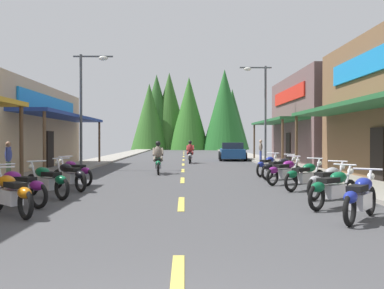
{
  "coord_description": "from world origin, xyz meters",
  "views": [
    {
      "loc": [
        0.08,
        -2.89,
        1.65
      ],
      "look_at": [
        0.49,
        20.44,
        1.37
      ],
      "focal_mm": 40.5,
      "sensor_mm": 36.0,
      "label": 1
    }
  ],
  "objects_px": {
    "motorcycle_parked_left_1": "(18,187)",
    "rider_cruising_trailing": "(190,154)",
    "motorcycle_parked_right_3": "(305,175)",
    "motorcycle_parked_right_4": "(285,171)",
    "pedestrian_by_shop": "(8,159)",
    "streetlamp_left": "(87,95)",
    "pedestrian_browsing": "(261,149)",
    "motorcycle_parked_right_5": "(280,168)",
    "motorcycle_parked_left_4": "(74,172)",
    "motorcycle_parked_left_2": "(47,181)",
    "motorcycle_parked_right_6": "(268,165)",
    "motorcycle_parked_left_3": "(69,175)",
    "motorcycle_parked_right_0": "(360,197)",
    "motorcycle_parked_right_1": "(333,188)",
    "streetlamp_right": "(261,101)",
    "rider_cruising_lead": "(158,160)",
    "motorcycle_parked_right_2": "(328,181)",
    "parked_car_curbside": "(232,152)",
    "motorcycle_parked_left_0": "(11,193)"
  },
  "relations": [
    {
      "from": "pedestrian_by_shop",
      "to": "rider_cruising_trailing",
      "type": "bearing_deg",
      "value": -127.12
    },
    {
      "from": "streetlamp_left",
      "to": "rider_cruising_trailing",
      "type": "bearing_deg",
      "value": 49.99
    },
    {
      "from": "motorcycle_parked_right_0",
      "to": "motorcycle_parked_left_4",
      "type": "xyz_separation_m",
      "value": [
        -7.54,
        6.97,
        0.0
      ]
    },
    {
      "from": "streetlamp_right",
      "to": "parked_car_curbside",
      "type": "bearing_deg",
      "value": 103.41
    },
    {
      "from": "motorcycle_parked_right_1",
      "to": "motorcycle_parked_right_5",
      "type": "height_order",
      "value": "same"
    },
    {
      "from": "motorcycle_parked_left_1",
      "to": "motorcycle_parked_left_3",
      "type": "relative_size",
      "value": 1.15
    },
    {
      "from": "motorcycle_parked_right_0",
      "to": "motorcycle_parked_right_4",
      "type": "relative_size",
      "value": 1.04
    },
    {
      "from": "motorcycle_parked_right_2",
      "to": "motorcycle_parked_left_2",
      "type": "distance_m",
      "value": 7.89
    },
    {
      "from": "motorcycle_parked_right_5",
      "to": "parked_car_curbside",
      "type": "height_order",
      "value": "parked_car_curbside"
    },
    {
      "from": "motorcycle_parked_right_3",
      "to": "motorcycle_parked_right_4",
      "type": "bearing_deg",
      "value": 58.25
    },
    {
      "from": "rider_cruising_trailing",
      "to": "pedestrian_by_shop",
      "type": "distance_m",
      "value": 14.93
    },
    {
      "from": "motorcycle_parked_right_0",
      "to": "motorcycle_parked_left_0",
      "type": "relative_size",
      "value": 1.09
    },
    {
      "from": "streetlamp_left",
      "to": "motorcycle_parked_right_4",
      "type": "bearing_deg",
      "value": -39.55
    },
    {
      "from": "motorcycle_parked_left_1",
      "to": "rider_cruising_trailing",
      "type": "xyz_separation_m",
      "value": [
        4.47,
        19.06,
        0.17
      ]
    },
    {
      "from": "motorcycle_parked_right_1",
      "to": "motorcycle_parked_left_2",
      "type": "relative_size",
      "value": 1.0
    },
    {
      "from": "streetlamp_left",
      "to": "motorcycle_parked_left_1",
      "type": "xyz_separation_m",
      "value": [
        1.11,
        -12.42,
        -3.53
      ]
    },
    {
      "from": "pedestrian_by_shop",
      "to": "motorcycle_parked_right_5",
      "type": "bearing_deg",
      "value": 176.94
    },
    {
      "from": "streetlamp_right",
      "to": "motorcycle_parked_left_3",
      "type": "distance_m",
      "value": 17.28
    },
    {
      "from": "motorcycle_parked_left_1",
      "to": "pedestrian_browsing",
      "type": "xyz_separation_m",
      "value": [
        9.53,
        20.17,
        0.44
      ]
    },
    {
      "from": "motorcycle_parked_right_2",
      "to": "motorcycle_parked_left_4",
      "type": "distance_m",
      "value": 8.78
    },
    {
      "from": "motorcycle_parked_right_1",
      "to": "rider_cruising_lead",
      "type": "distance_m",
      "value": 11.39
    },
    {
      "from": "motorcycle_parked_left_3",
      "to": "motorcycle_parked_right_6",
      "type": "bearing_deg",
      "value": -97.96
    },
    {
      "from": "motorcycle_parked_right_5",
      "to": "motorcycle_parked_left_3",
      "type": "relative_size",
      "value": 1.14
    },
    {
      "from": "motorcycle_parked_right_2",
      "to": "pedestrian_by_shop",
      "type": "bearing_deg",
      "value": 114.89
    },
    {
      "from": "streetlamp_right",
      "to": "motorcycle_parked_right_4",
      "type": "bearing_deg",
      "value": -96.09
    },
    {
      "from": "motorcycle_parked_right_3",
      "to": "parked_car_curbside",
      "type": "bearing_deg",
      "value": 51.85
    },
    {
      "from": "streetlamp_left",
      "to": "pedestrian_browsing",
      "type": "bearing_deg",
      "value": 36.06
    },
    {
      "from": "motorcycle_parked_left_4",
      "to": "motorcycle_parked_left_1",
      "type": "bearing_deg",
      "value": 129.43
    },
    {
      "from": "motorcycle_parked_right_6",
      "to": "motorcycle_parked_right_3",
      "type": "bearing_deg",
      "value": -141.02
    },
    {
      "from": "motorcycle_parked_right_2",
      "to": "pedestrian_browsing",
      "type": "relative_size",
      "value": 1.03
    },
    {
      "from": "motorcycle_parked_right_4",
      "to": "motorcycle_parked_left_4",
      "type": "bearing_deg",
      "value": 140.93
    },
    {
      "from": "motorcycle_parked_right_3",
      "to": "motorcycle_parked_left_4",
      "type": "xyz_separation_m",
      "value": [
        -7.88,
        1.71,
        0.0
      ]
    },
    {
      "from": "motorcycle_parked_right_5",
      "to": "rider_cruising_lead",
      "type": "relative_size",
      "value": 0.86
    },
    {
      "from": "motorcycle_parked_right_2",
      "to": "parked_car_curbside",
      "type": "height_order",
      "value": "parked_car_curbside"
    },
    {
      "from": "motorcycle_parked_right_5",
      "to": "motorcycle_parked_left_4",
      "type": "distance_m",
      "value": 8.17
    },
    {
      "from": "motorcycle_parked_left_3",
      "to": "motorcycle_parked_left_4",
      "type": "height_order",
      "value": "same"
    },
    {
      "from": "pedestrian_by_shop",
      "to": "pedestrian_browsing",
      "type": "distance_m",
      "value": 18.73
    },
    {
      "from": "motorcycle_parked_left_1",
      "to": "rider_cruising_lead",
      "type": "height_order",
      "value": "rider_cruising_lead"
    },
    {
      "from": "motorcycle_parked_right_6",
      "to": "motorcycle_parked_left_0",
      "type": "height_order",
      "value": "same"
    },
    {
      "from": "streetlamp_right",
      "to": "motorcycle_parked_right_2",
      "type": "xyz_separation_m",
      "value": [
        -1.02,
        -16.45,
        -3.7
      ]
    },
    {
      "from": "motorcycle_parked_right_3",
      "to": "streetlamp_right",
      "type": "bearing_deg",
      "value": 46.93
    },
    {
      "from": "motorcycle_parked_left_3",
      "to": "pedestrian_browsing",
      "type": "xyz_separation_m",
      "value": [
        9.18,
        16.82,
        0.44
      ]
    },
    {
      "from": "motorcycle_parked_left_3",
      "to": "motorcycle_parked_left_4",
      "type": "relative_size",
      "value": 0.96
    },
    {
      "from": "motorcycle_parked_right_5",
      "to": "motorcycle_parked_left_1",
      "type": "xyz_separation_m",
      "value": [
        -8.01,
        -6.98,
        0.0
      ]
    },
    {
      "from": "motorcycle_parked_right_5",
      "to": "motorcycle_parked_right_6",
      "type": "xyz_separation_m",
      "value": [
        -0.19,
        1.72,
        0.0
      ]
    },
    {
      "from": "motorcycle_parked_left_2",
      "to": "motorcycle_parked_left_4",
      "type": "bearing_deg",
      "value": -47.85
    },
    {
      "from": "motorcycle_parked_right_6",
      "to": "motorcycle_parked_left_3",
      "type": "bearing_deg",
      "value": 162.93
    },
    {
      "from": "motorcycle_parked_right_1",
      "to": "motorcycle_parked_right_2",
      "type": "bearing_deg",
      "value": 34.98
    },
    {
      "from": "motorcycle_parked_left_1",
      "to": "rider_cruising_trailing",
      "type": "distance_m",
      "value": 19.58
    },
    {
      "from": "motorcycle_parked_left_3",
      "to": "motorcycle_parked_left_4",
      "type": "xyz_separation_m",
      "value": [
        -0.25,
        1.61,
        0.0
      ]
    }
  ]
}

